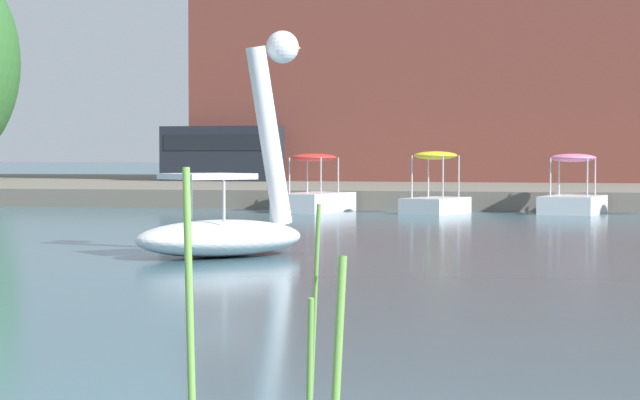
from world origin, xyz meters
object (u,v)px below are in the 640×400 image
(pedal_boat_red, at_px, (314,195))
(parked_van, at_px, (227,151))
(swan_boat, at_px, (228,215))
(pedal_boat_yellow, at_px, (435,194))
(pedal_boat_pink, at_px, (573,196))

(pedal_boat_red, xyz_separation_m, parked_van, (-6.01, 12.62, 1.11))
(pedal_boat_red, relative_size, parked_van, 0.57)
(swan_boat, relative_size, pedal_boat_yellow, 1.51)
(swan_boat, distance_m, pedal_boat_red, 13.75)
(pedal_boat_pink, height_order, parked_van, parked_van)
(swan_boat, distance_m, pedal_boat_pink, 14.51)
(pedal_boat_pink, relative_size, pedal_boat_red, 0.86)
(swan_boat, xyz_separation_m, pedal_boat_pink, (4.47, 13.80, -0.15))
(swan_boat, height_order, pedal_boat_yellow, swan_boat)
(swan_boat, xyz_separation_m, pedal_boat_yellow, (1.24, 13.29, -0.10))
(pedal_boat_yellow, distance_m, parked_van, 15.86)
(pedal_boat_yellow, height_order, parked_van, parked_van)
(pedal_boat_pink, height_order, pedal_boat_red, pedal_boat_red)
(pedal_boat_pink, xyz_separation_m, pedal_boat_yellow, (-3.23, -0.51, 0.05))
(pedal_boat_yellow, relative_size, parked_van, 0.47)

